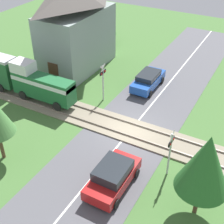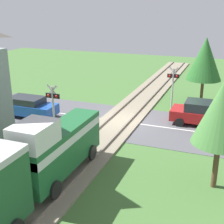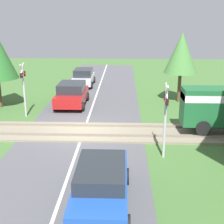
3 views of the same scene
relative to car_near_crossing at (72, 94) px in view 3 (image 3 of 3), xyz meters
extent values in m
plane|color=#426B33|center=(5.31, 1.44, -0.83)|extent=(60.00, 60.00, 0.00)
cube|color=#515156|center=(5.31, 1.44, -0.82)|extent=(48.00, 6.40, 0.02)
cube|color=silver|center=(5.31, 1.44, -0.81)|extent=(48.00, 0.12, 0.00)
cube|color=gray|center=(5.31, 1.44, -0.77)|extent=(2.80, 48.00, 0.12)
cube|color=slate|center=(4.59, 1.44, -0.65)|extent=(0.10, 48.00, 0.12)
cube|color=slate|center=(6.03, 1.44, -0.65)|extent=(0.10, 48.00, 0.12)
cylinder|color=black|center=(4.59, 7.60, -0.21)|extent=(0.14, 0.76, 0.76)
cylinder|color=black|center=(6.03, 7.60, -0.21)|extent=(0.14, 0.76, 0.76)
cube|color=#A81919|center=(0.00, 0.00, -0.18)|extent=(4.08, 1.86, 0.70)
cube|color=#23282D|center=(0.00, 0.00, 0.47)|extent=(2.24, 1.71, 0.61)
cylinder|color=black|center=(1.33, 0.93, -0.53)|extent=(0.60, 0.18, 0.60)
cylinder|color=black|center=(1.33, -0.93, -0.53)|extent=(0.60, 0.18, 0.60)
cylinder|color=black|center=(-1.33, 0.93, -0.53)|extent=(0.60, 0.18, 0.60)
cylinder|color=black|center=(-1.33, -0.93, -0.53)|extent=(0.60, 0.18, 0.60)
cube|color=#1E4CA8|center=(11.88, 2.88, -0.17)|extent=(4.35, 1.68, 0.72)
cube|color=#23282D|center=(11.88, 2.88, 0.41)|extent=(2.40, 1.54, 0.46)
cylinder|color=black|center=(10.46, 2.04, -0.53)|extent=(0.60, 0.18, 0.60)
cylinder|color=black|center=(10.46, 3.72, -0.53)|extent=(0.60, 0.18, 0.60)
cylinder|color=black|center=(13.29, 2.04, -0.53)|extent=(0.60, 0.18, 0.60)
cube|color=silver|center=(-6.45, 0.00, -0.24)|extent=(3.89, 1.67, 0.58)
cube|color=#23282D|center=(-6.45, 0.00, 0.36)|extent=(2.14, 1.53, 0.62)
cylinder|color=black|center=(-5.19, 0.83, -0.53)|extent=(0.60, 0.18, 0.60)
cylinder|color=black|center=(-5.19, -0.83, -0.53)|extent=(0.60, 0.18, 0.60)
cylinder|color=black|center=(-7.72, 0.83, -0.53)|extent=(0.60, 0.18, 0.60)
cylinder|color=black|center=(-7.72, -0.83, -0.53)|extent=(0.60, 0.18, 0.60)
cylinder|color=#B7B7B7|center=(2.51, -2.50, 0.77)|extent=(0.12, 0.12, 3.20)
cube|color=black|center=(2.51, -2.50, 1.79)|extent=(0.90, 0.08, 0.28)
sphere|color=red|center=(2.24, -2.50, 1.79)|extent=(0.18, 0.18, 0.18)
sphere|color=red|center=(2.78, -2.50, 1.79)|extent=(0.18, 0.18, 0.18)
cube|color=silver|center=(2.51, -2.50, 2.12)|extent=(0.72, 0.04, 0.72)
cube|color=silver|center=(2.51, -2.50, 2.12)|extent=(0.72, 0.04, 0.72)
cylinder|color=#B7B7B7|center=(8.10, 5.38, 0.77)|extent=(0.12, 0.12, 3.20)
cube|color=black|center=(8.10, 5.38, 1.79)|extent=(0.90, 0.08, 0.28)
sphere|color=red|center=(8.37, 5.38, 1.79)|extent=(0.18, 0.18, 0.18)
sphere|color=red|center=(7.83, 5.38, 1.79)|extent=(0.18, 0.18, 0.18)
cube|color=silver|center=(8.10, 5.38, 2.12)|extent=(0.72, 0.04, 0.72)
cube|color=silver|center=(8.10, 5.38, 2.12)|extent=(0.72, 0.04, 0.72)
cylinder|color=brown|center=(-1.30, 7.60, 0.23)|extent=(0.24, 0.24, 2.12)
cone|color=#477F3D|center=(-1.30, 7.60, 2.70)|extent=(2.35, 2.35, 2.82)
camera|label=1|loc=(-11.36, -6.20, 13.49)|focal=50.00mm
camera|label=2|loc=(-1.42, 20.46, 6.85)|focal=50.00mm
camera|label=3|loc=(20.85, 3.57, 5.20)|focal=50.00mm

